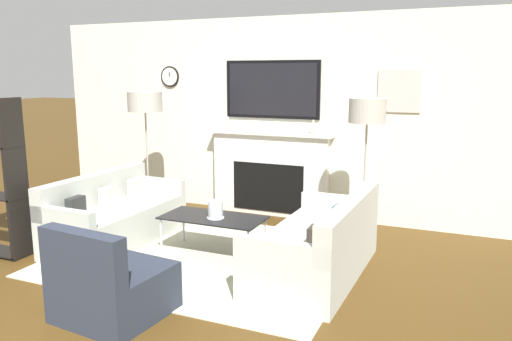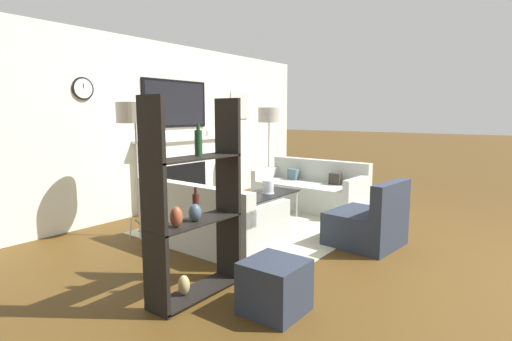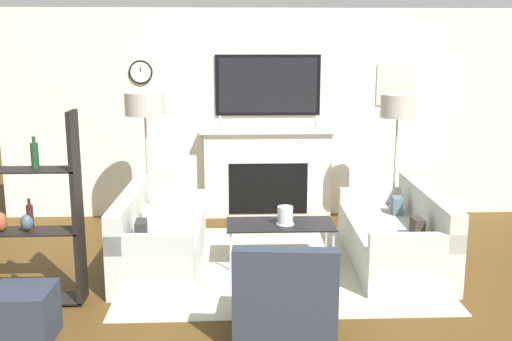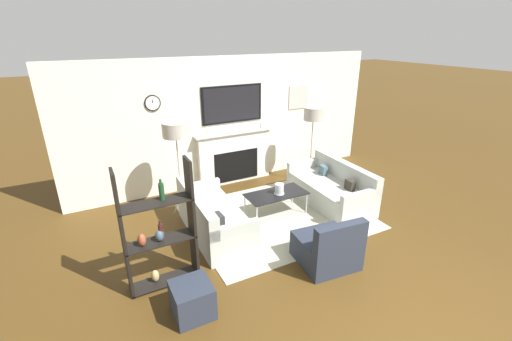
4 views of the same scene
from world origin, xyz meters
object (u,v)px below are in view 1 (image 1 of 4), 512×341
floor_lamp_left (145,103)px  floor_lamp_right (367,113)px  hurricane_candle (215,211)px  couch_right (319,247)px  armchair (111,287)px  coffee_table (213,219)px  couch_left (114,218)px

floor_lamp_left → floor_lamp_right: size_ratio=1.02×
hurricane_candle → floor_lamp_right: 1.97m
couch_right → armchair: armchair is taller
armchair → hurricane_candle: (0.13, 1.56, 0.25)m
couch_right → floor_lamp_left: size_ratio=1.07×
coffee_table → hurricane_candle: (0.05, -0.03, 0.11)m
couch_right → floor_lamp_right: bearing=77.6°
couch_left → couch_right: couch_left is taller
couch_left → coffee_table: (1.26, 0.08, 0.11)m
couch_left → couch_right: bearing=-0.0°
floor_lamp_left → hurricane_candle: bearing=-32.0°
floor_lamp_right → couch_right: bearing=-102.4°
coffee_table → hurricane_candle: size_ratio=5.82×
couch_right → coffee_table: size_ratio=1.65×
couch_right → hurricane_candle: size_ratio=9.61×
couch_right → floor_lamp_left: (-2.70, 1.01, 1.28)m
couch_right → hurricane_candle: bearing=177.3°
couch_left → floor_lamp_right: 3.13m
coffee_table → floor_lamp_left: (-1.49, 0.93, 1.16)m
couch_left → floor_lamp_left: floor_lamp_left is taller
couch_left → floor_lamp_left: size_ratio=1.02×
armchair → hurricane_candle: size_ratio=4.42×
armchair → coffee_table: 1.60m
couch_right → coffee_table: couch_right is taller
floor_lamp_left → floor_lamp_right: floor_lamp_left is taller
armchair → floor_lamp_left: 3.16m
couch_left → armchair: 1.91m
coffee_table → floor_lamp_left: 2.10m
hurricane_candle → couch_left: bearing=-177.6°
couch_right → coffee_table: 1.22m
couch_left → armchair: bearing=-52.1°
coffee_table → floor_lamp_left: bearing=148.1°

